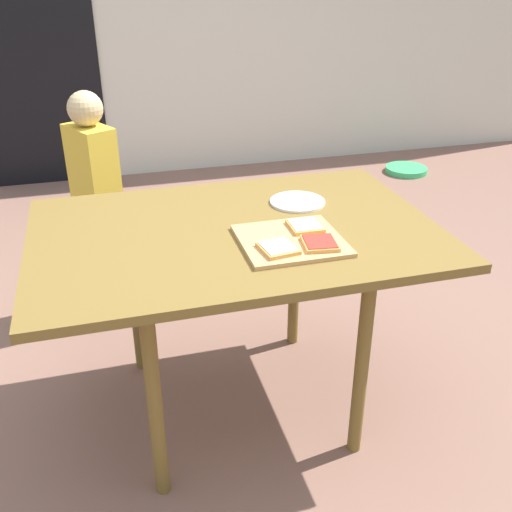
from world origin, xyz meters
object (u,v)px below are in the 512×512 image
(dining_table, at_px, (235,247))
(pizza_slice_far_right, at_px, (305,226))
(cutting_board, at_px, (291,241))
(child_left, at_px, (97,195))
(plate_white_right, at_px, (297,202))
(pizza_slice_near_left, at_px, (278,248))
(garden_hose_coil, at_px, (406,170))
(pizza_slice_near_right, at_px, (320,243))

(dining_table, distance_m, pizza_slice_far_right, 0.25)
(cutting_board, height_order, child_left, child_left)
(dining_table, xyz_separation_m, child_left, (-0.45, 0.86, -0.08))
(plate_white_right, bearing_deg, dining_table, -150.00)
(child_left, bearing_deg, pizza_slice_far_right, -54.86)
(child_left, bearing_deg, pizza_slice_near_left, -63.95)
(dining_table, height_order, cutting_board, cutting_board)
(pizza_slice_far_right, relative_size, plate_white_right, 0.57)
(cutting_board, relative_size, pizza_slice_near_left, 2.53)
(dining_table, height_order, child_left, child_left)
(garden_hose_coil, bearing_deg, plate_white_right, -128.49)
(cutting_board, distance_m, pizza_slice_near_right, 0.10)
(pizza_slice_near_left, relative_size, garden_hose_coil, 0.38)
(pizza_slice_near_right, bearing_deg, pizza_slice_far_right, 89.86)
(pizza_slice_near_left, height_order, pizza_slice_far_right, same)
(dining_table, height_order, plate_white_right, plate_white_right)
(pizza_slice_near_right, relative_size, child_left, 0.12)
(dining_table, distance_m, garden_hose_coil, 3.15)
(pizza_slice_near_left, bearing_deg, garden_hose_coil, 53.01)
(pizza_slice_near_right, xyz_separation_m, garden_hose_coil, (1.79, 2.56, -0.76))
(child_left, bearing_deg, cutting_board, -59.63)
(garden_hose_coil, bearing_deg, pizza_slice_near_right, -124.95)
(dining_table, height_order, garden_hose_coil, dining_table)
(pizza_slice_far_right, relative_size, garden_hose_coil, 0.35)
(cutting_board, bearing_deg, dining_table, 133.89)
(child_left, xyz_separation_m, garden_hose_coil, (2.45, 1.47, -0.59))
(cutting_board, bearing_deg, pizza_slice_near_right, -44.29)
(pizza_slice_near_left, xyz_separation_m, child_left, (-0.53, 1.08, -0.17))
(pizza_slice_near_left, bearing_deg, dining_table, 110.43)
(pizza_slice_far_right, bearing_deg, dining_table, 158.46)
(pizza_slice_near_left, relative_size, child_left, 0.12)
(dining_table, xyz_separation_m, garden_hose_coil, (2.01, 2.33, -0.67))
(cutting_board, bearing_deg, plate_white_right, 67.16)
(child_left, bearing_deg, pizza_slice_near_right, -58.43)
(pizza_slice_far_right, xyz_separation_m, plate_white_right, (0.06, 0.25, -0.02))
(dining_table, distance_m, cutting_board, 0.23)
(cutting_board, xyz_separation_m, plate_white_right, (0.13, 0.32, -0.00))
(pizza_slice_far_right, relative_size, pizza_slice_near_right, 0.91)
(dining_table, relative_size, pizza_slice_near_left, 10.60)
(dining_table, bearing_deg, garden_hose_coil, 49.30)
(cutting_board, relative_size, child_left, 0.30)
(pizza_slice_far_right, distance_m, pizza_slice_near_right, 0.14)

